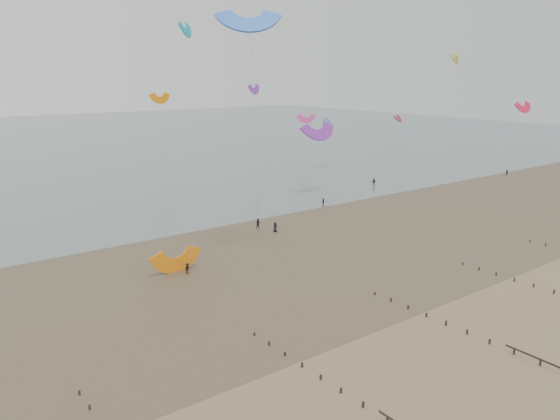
% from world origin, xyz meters
% --- Properties ---
extents(ground, '(500.00, 500.00, 0.00)m').
position_xyz_m(ground, '(0.00, 0.00, 0.00)').
color(ground, brown).
rests_on(ground, ground).
extents(sea_and_shore, '(500.00, 665.00, 0.03)m').
position_xyz_m(sea_and_shore, '(-4.08, 34.40, 0.01)').
color(sea_and_shore, '#475654').
rests_on(sea_and_shore, ground).
extents(kitesurfers, '(134.92, 27.93, 1.81)m').
position_xyz_m(kitesurfers, '(24.78, 47.44, 0.84)').
color(kitesurfers, black).
rests_on(kitesurfers, ground).
extents(grounded_kite, '(6.70, 5.32, 3.58)m').
position_xyz_m(grounded_kite, '(-11.90, 34.06, 0.00)').
color(grounded_kite, orange).
rests_on(grounded_kite, ground).
extents(kites_airborne, '(225.91, 115.68, 39.85)m').
position_xyz_m(kites_airborne, '(-1.40, 92.95, 20.79)').
color(kites_airborne, blue).
rests_on(kites_airborne, ground).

